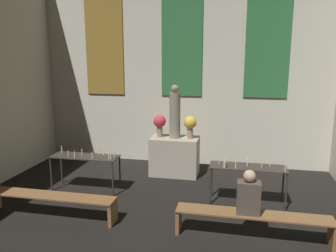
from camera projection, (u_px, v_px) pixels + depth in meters
wall_back at (182, 54)px, 8.54m from camera, size 7.83×0.16×5.80m
altar at (175, 156)px, 8.06m from camera, size 1.16×0.71×0.93m
statue at (175, 113)px, 7.85m from camera, size 0.26×0.26×1.29m
flower_vase_left at (160, 123)px, 7.97m from camera, size 0.30×0.30×0.54m
flower_vase_right at (190, 124)px, 7.82m from camera, size 0.30×0.30×0.54m
candle_rack_left at (85, 160)px, 7.04m from camera, size 1.46×0.49×0.96m
candle_rack_right at (247, 171)px, 6.35m from camera, size 1.46×0.49×0.95m
pew_back_left at (50, 200)px, 5.86m from camera, size 2.42×0.36×0.43m
pew_back_right at (252, 219)px, 5.15m from camera, size 2.42×0.36×0.43m
person_seated at (249, 195)px, 5.08m from camera, size 0.36×0.24×0.71m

